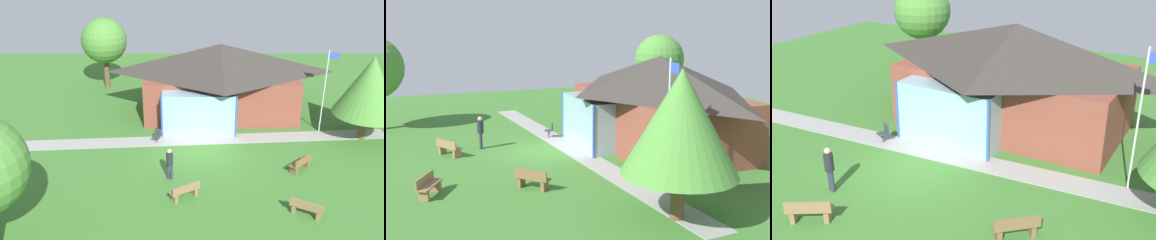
# 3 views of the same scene
# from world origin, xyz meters

# --- Properties ---
(ground_plane) EXTENTS (44.00, 44.00, 0.00)m
(ground_plane) POSITION_xyz_m (0.00, 0.00, 0.00)
(ground_plane) COLOR #3D752D
(pavilion) EXTENTS (11.09, 7.48, 4.89)m
(pavilion) POSITION_xyz_m (1.28, 6.05, 2.54)
(pavilion) COLOR brown
(pavilion) RESTS_ON ground_plane
(footpath) EXTENTS (23.33, 3.03, 0.03)m
(footpath) POSITION_xyz_m (0.00, 1.72, 0.01)
(footpath) COLOR #999993
(footpath) RESTS_ON ground_plane
(flagpole) EXTENTS (0.64, 0.08, 5.33)m
(flagpole) POSITION_xyz_m (7.58, 2.96, 2.95)
(flagpole) COLOR silver
(flagpole) RESTS_ON ground_plane
(bench_mid_right) EXTENTS (1.40, 1.35, 0.84)m
(bench_mid_right) POSITION_xyz_m (5.22, -1.86, 0.40)
(bench_mid_right) COLOR brown
(bench_mid_right) RESTS_ON ground_plane
(bench_front_right) EXTENTS (1.53, 1.11, 0.84)m
(bench_front_right) POSITION_xyz_m (4.53, -5.83, 0.40)
(bench_front_right) COLOR olive
(bench_front_right) RESTS_ON ground_plane
(bench_front_center) EXTENTS (1.50, 1.17, 0.84)m
(bench_front_center) POSITION_xyz_m (-0.92, -4.48, 0.40)
(bench_front_center) COLOR olive
(bench_front_center) RESTS_ON ground_plane
(patio_chair_west) EXTENTS (0.59, 0.59, 0.86)m
(patio_chair_west) POSITION_xyz_m (-2.69, 1.42, 0.42)
(patio_chair_west) COLOR #33383D
(patio_chair_west) RESTS_ON ground_plane
(visitor_strolling_lawn) EXTENTS (0.34, 0.34, 1.74)m
(visitor_strolling_lawn) POSITION_xyz_m (-1.73, -2.73, 1.02)
(visitor_strolling_lawn) COLOR #2D3347
(visitor_strolling_lawn) RESTS_ON ground_plane
(tree_east_hedge) EXTENTS (3.97, 3.97, 5.21)m
(tree_east_hedge) POSITION_xyz_m (9.88, 1.98, 3.41)
(tree_east_hedge) COLOR brown
(tree_east_hedge) RESTS_ON ground_plane
(tree_behind_pavilion_left) EXTENTS (3.57, 3.57, 5.68)m
(tree_behind_pavilion_left) POSITION_xyz_m (-7.51, 11.38, 3.86)
(tree_behind_pavilion_left) COLOR brown
(tree_behind_pavilion_left) RESTS_ON ground_plane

